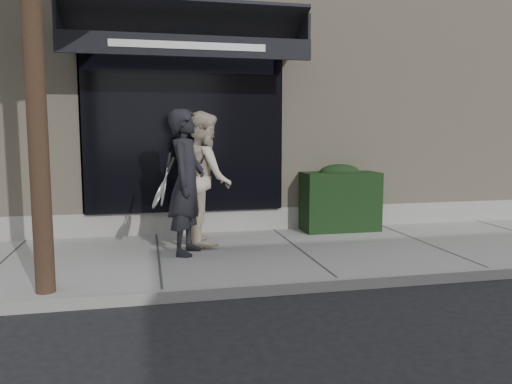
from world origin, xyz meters
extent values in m
plane|color=black|center=(0.00, 0.00, 0.00)|extent=(80.00, 80.00, 0.00)
cube|color=gray|center=(0.00, 0.00, 0.06)|extent=(20.00, 3.00, 0.12)
cube|color=gray|center=(0.00, -1.55, 0.07)|extent=(20.00, 0.10, 0.14)
cube|color=tan|center=(0.00, 5.00, 2.75)|extent=(14.00, 7.00, 5.50)
cube|color=gray|center=(0.00, 1.70, 0.25)|extent=(14.02, 0.42, 0.50)
cube|color=black|center=(-1.50, 1.55, 1.80)|extent=(3.20, 0.30, 2.60)
cube|color=gray|center=(-3.10, 1.70, 1.80)|extent=(0.08, 0.40, 2.60)
cube|color=gray|center=(0.10, 1.70, 1.80)|extent=(0.08, 0.40, 2.60)
cube|color=gray|center=(-1.50, 1.70, 3.14)|extent=(3.36, 0.40, 0.12)
cube|color=black|center=(-1.50, 1.00, 3.40)|extent=(3.60, 1.03, 0.55)
cube|color=black|center=(-1.50, 0.50, 3.01)|extent=(3.60, 0.05, 0.30)
cube|color=white|center=(-1.50, 0.47, 3.01)|extent=(2.20, 0.01, 0.10)
cube|color=black|center=(-3.28, 1.00, 3.32)|extent=(0.04, 1.00, 0.45)
cube|color=black|center=(0.28, 1.00, 3.32)|extent=(0.04, 1.00, 0.45)
cube|color=black|center=(1.10, 1.25, 0.62)|extent=(1.30, 0.70, 1.00)
ellipsoid|color=black|center=(1.10, 1.25, 1.12)|extent=(0.71, 0.38, 0.27)
cylinder|color=black|center=(-3.20, -1.30, 2.40)|extent=(0.20, 0.20, 4.80)
imported|color=black|center=(-1.60, 0.09, 1.12)|extent=(0.71, 0.85, 1.99)
torus|color=silver|center=(-1.92, -0.16, 1.02)|extent=(0.08, 0.30, 0.30)
cylinder|color=silver|center=(-1.92, -0.16, 1.02)|extent=(0.05, 0.27, 0.27)
cylinder|color=silver|center=(-1.92, -0.16, 1.02)|extent=(0.18, 0.02, 0.05)
cylinder|color=black|center=(-1.92, -0.16, 1.02)|extent=(0.20, 0.03, 0.07)
torus|color=silver|center=(-1.99, -0.33, 1.00)|extent=(0.21, 0.33, 0.29)
cylinder|color=silver|center=(-1.99, -0.33, 1.00)|extent=(0.17, 0.29, 0.25)
cylinder|color=silver|center=(-1.99, -0.33, 1.00)|extent=(0.17, 0.06, 0.09)
cylinder|color=black|center=(-1.99, -0.33, 1.00)|extent=(0.20, 0.08, 0.11)
imported|color=beige|center=(-1.28, 0.67, 1.11)|extent=(0.82, 1.02, 1.99)
torus|color=silver|center=(-1.52, 0.33, 1.07)|extent=(0.20, 0.32, 0.28)
cylinder|color=silver|center=(-1.52, 0.33, 1.07)|extent=(0.16, 0.28, 0.24)
cylinder|color=silver|center=(-1.52, 0.33, 1.07)|extent=(0.17, 0.04, 0.10)
cylinder|color=black|center=(-1.52, 0.33, 1.07)|extent=(0.19, 0.05, 0.12)
camera|label=1|loc=(-2.13, -6.76, 1.80)|focal=35.00mm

